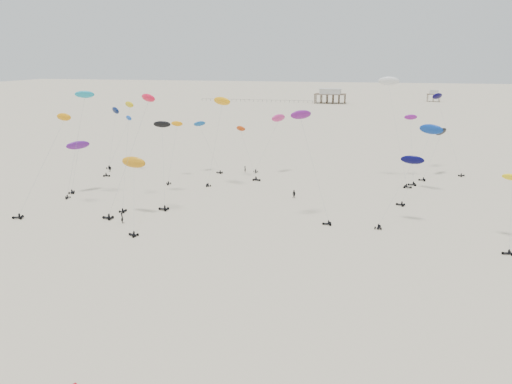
% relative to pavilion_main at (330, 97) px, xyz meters
% --- Properties ---
extents(ground_plane, '(900.00, 900.00, 0.00)m').
position_rel_pavilion_main_xyz_m(ground_plane, '(10.00, -150.00, -4.22)').
color(ground_plane, beige).
extents(pavilion_main, '(21.00, 13.00, 9.80)m').
position_rel_pavilion_main_xyz_m(pavilion_main, '(0.00, 0.00, 0.00)').
color(pavilion_main, brown).
rests_on(pavilion_main, ground).
extents(pavilion_small, '(9.00, 7.00, 8.00)m').
position_rel_pavilion_main_xyz_m(pavilion_small, '(70.00, 30.00, -0.74)').
color(pavilion_small, brown).
rests_on(pavilion_small, ground).
extents(pier_fence, '(80.20, 0.20, 1.50)m').
position_rel_pavilion_main_xyz_m(pier_fence, '(-52.00, -0.00, -3.45)').
color(pier_fence, black).
rests_on(pier_fence, ground).
extents(rig_0, '(6.74, 7.26, 23.70)m').
position_rel_pavilion_main_xyz_m(rig_0, '(-32.65, -248.06, 14.85)').
color(rig_0, black).
rests_on(rig_0, ground).
extents(rig_1, '(5.63, 14.06, 22.87)m').
position_rel_pavilion_main_xyz_m(rig_1, '(-20.53, -251.32, 8.61)').
color(rig_1, black).
rests_on(rig_1, ground).
extents(rig_2, '(4.22, 10.53, 12.84)m').
position_rel_pavilion_main_xyz_m(rig_2, '(53.03, -259.11, 3.37)').
color(rig_2, black).
rests_on(rig_2, ground).
extents(rig_3, '(3.33, 11.22, 15.95)m').
position_rel_pavilion_main_xyz_m(rig_3, '(-19.37, -228.60, 5.23)').
color(rig_3, black).
rests_on(rig_3, ground).
extents(rig_4, '(4.62, 8.47, 17.11)m').
position_rel_pavilion_main_xyz_m(rig_4, '(-41.50, -218.36, 8.69)').
color(rig_4, black).
rests_on(rig_4, ground).
extents(rig_5, '(10.03, 12.10, 22.19)m').
position_rel_pavilion_main_xyz_m(rig_5, '(47.78, -201.84, 12.24)').
color(rig_5, black).
rests_on(rig_5, ground).
extents(rig_6, '(8.79, 5.09, 16.13)m').
position_rel_pavilion_main_xyz_m(rig_6, '(4.35, -216.06, 8.55)').
color(rig_6, black).
rests_on(rig_6, ground).
extents(rig_7, '(8.05, 6.31, 13.54)m').
position_rel_pavilion_main_xyz_m(rig_7, '(-0.76, -224.24, 2.13)').
color(rig_7, black).
rests_on(rig_7, ground).
extents(rig_8, '(5.35, 6.09, 12.36)m').
position_rel_pavilion_main_xyz_m(rig_8, '(-36.00, -246.06, 5.42)').
color(rig_8, black).
rests_on(rig_8, ground).
extents(rig_9, '(8.67, 15.39, 20.43)m').
position_rel_pavilion_main_xyz_m(rig_9, '(-14.60, -246.70, 6.21)').
color(rig_9, black).
rests_on(rig_9, ground).
extents(rig_10, '(7.68, 11.79, 14.06)m').
position_rel_pavilion_main_xyz_m(rig_10, '(46.70, -209.40, 5.83)').
color(rig_10, black).
rests_on(rig_10, ground).
extents(rig_11, '(5.32, 11.28, 16.26)m').
position_rel_pavilion_main_xyz_m(rig_11, '(-36.34, -225.18, 4.74)').
color(rig_11, black).
rests_on(rig_11, ground).
extents(rig_12, '(10.33, 8.78, 24.19)m').
position_rel_pavilion_main_xyz_m(rig_12, '(-14.81, -259.25, 10.94)').
color(rig_12, black).
rests_on(rig_12, ground).
extents(rig_13, '(10.46, 18.01, 20.45)m').
position_rel_pavilion_main_xyz_m(rig_13, '(42.16, -227.76, 8.66)').
color(rig_13, black).
rests_on(rig_13, ground).
extents(rig_14, '(9.44, 12.31, 26.71)m').
position_rel_pavilion_main_xyz_m(rig_14, '(33.98, -216.29, 16.39)').
color(rig_14, black).
rests_on(rig_14, ground).
extents(rig_15, '(7.42, 4.85, 21.84)m').
position_rel_pavilion_main_xyz_m(rig_15, '(-5.55, -233.07, 13.82)').
color(rig_15, black).
rests_on(rig_15, ground).
extents(rig_16, '(8.55, 8.08, 13.74)m').
position_rel_pavilion_main_xyz_m(rig_16, '(36.19, -252.48, 5.28)').
color(rig_16, black).
rests_on(rig_16, ground).
extents(rig_17, '(9.34, 6.48, 21.24)m').
position_rel_pavilion_main_xyz_m(rig_17, '(17.71, -253.97, 12.21)').
color(rig_17, black).
rests_on(rig_17, ground).
extents(rig_18, '(9.38, 14.72, 16.28)m').
position_rel_pavilion_main_xyz_m(rig_18, '(-14.91, -260.03, 5.00)').
color(rig_18, black).
rests_on(rig_18, ground).
extents(rig_19, '(3.87, 12.46, 17.74)m').
position_rel_pavilion_main_xyz_m(rig_19, '(39.57, -216.16, 4.89)').
color(rig_19, black).
rests_on(rig_19, ground).
extents(rig_20, '(8.44, 3.89, 14.13)m').
position_rel_pavilion_main_xyz_m(rig_20, '(-14.09, -219.63, 5.44)').
color(rig_20, black).
rests_on(rig_20, ground).
extents(rig_21, '(7.80, 13.17, 21.11)m').
position_rel_pavilion_main_xyz_m(rig_21, '(-33.71, -260.14, 7.47)').
color(rig_21, black).
rests_on(rig_21, ground).
extents(spectator_0, '(1.00, 1.01, 2.32)m').
position_rel_pavilion_main_xyz_m(spectator_0, '(-15.50, -264.71, -4.22)').
color(spectator_0, black).
rests_on(spectator_0, ground).
extents(spectator_1, '(1.17, 0.89, 2.11)m').
position_rel_pavilion_main_xyz_m(spectator_1, '(13.56, -239.95, -4.22)').
color(spectator_1, black).
rests_on(spectator_1, ground).
extents(spectator_2, '(1.19, 0.68, 1.96)m').
position_rel_pavilion_main_xyz_m(spectator_2, '(-40.27, -225.00, -4.22)').
color(spectator_2, black).
rests_on(spectator_2, ground).
extents(spectator_3, '(0.86, 0.87, 2.00)m').
position_rel_pavilion_main_xyz_m(spectator_3, '(-3.64, -217.28, -4.22)').
color(spectator_3, black).
rests_on(spectator_3, ground).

